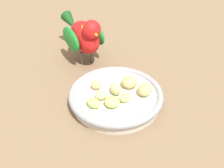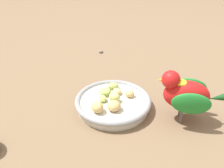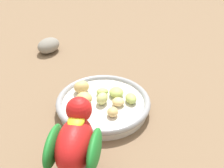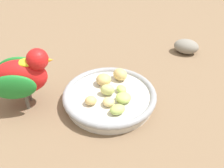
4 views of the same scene
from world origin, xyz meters
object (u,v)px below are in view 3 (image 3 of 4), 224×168
Objects in this scene: apple_piece_0 at (118,102)px; apple_piece_5 at (102,92)px; apple_piece_4 at (116,92)px; apple_piece_6 at (131,98)px; rock_large at (49,45)px; apple_piece_7 at (113,112)px; parrot at (74,144)px; apple_piece_1 at (84,98)px; apple_piece_3 at (82,87)px; apple_piece_2 at (101,98)px; feeding_bowl at (104,105)px.

apple_piece_0 is 0.05m from apple_piece_5.
apple_piece_6 is (-0.01, -0.04, -0.00)m from apple_piece_4.
apple_piece_5 is 0.31m from rock_large.
apple_piece_7 is 0.17m from parrot.
apple_piece_3 is (0.03, 0.03, 0.00)m from apple_piece_1.
apple_piece_0 is 0.03m from apple_piece_6.
apple_piece_5 is (0.05, -0.02, -0.01)m from apple_piece_1.
rock_large is at bearing 64.71° from apple_piece_4.
rock_large is at bearing 57.20° from apple_piece_2.
apple_piece_5 is 0.37× the size of rock_large.
apple_piece_6 is 1.26× the size of apple_piece_7.
apple_piece_5 is 0.07m from apple_piece_6.
apple_piece_3 is 0.27m from rock_large.
apple_piece_4 reaches higher than apple_piece_0.
apple_piece_0 is at bearing -15.38° from parrot.
apple_piece_0 is at bearing 8.09° from apple_piece_7.
apple_piece_4 is 0.33m from rock_large.
apple_piece_2 is 0.88× the size of apple_piece_3.
apple_piece_6 is 0.23m from parrot.
apple_piece_1 is 0.05m from apple_piece_5.
apple_piece_3 is at bearing 75.07° from apple_piece_2.
feeding_bowl is 2.91× the size of rock_large.
apple_piece_2 is at bearing 121.25° from apple_piece_6.
apple_piece_6 is at bearing -58.75° from apple_piece_2.
apple_piece_3 is 1.11× the size of apple_piece_6.
apple_piece_0 is 0.20m from parrot.
feeding_bowl is 0.03m from apple_piece_5.
apple_piece_3 reaches higher than apple_piece_4.
apple_piece_1 is 1.10× the size of apple_piece_6.
apple_piece_4 is at bearing -71.64° from apple_piece_5.
parrot is at bearing -151.20° from apple_piece_3.
apple_piece_7 is at bearing -171.91° from apple_piece_0.
apple_piece_3 reaches higher than apple_piece_6.
apple_piece_1 is at bearing 121.85° from feeding_bowl.
apple_piece_2 is (-0.00, 0.00, 0.02)m from feeding_bowl.
feeding_bowl is at bearing 156.34° from apple_piece_4.
apple_piece_4 is at bearing -115.29° from rock_large.
apple_piece_1 and apple_piece_2 have the same top height.
feeding_bowl is 7.80× the size of apple_piece_5.
apple_piece_6 and apple_piece_7 have the same top height.
apple_piece_0 is at bearing -93.20° from apple_piece_3.
apple_piece_5 is 0.08m from apple_piece_7.
apple_piece_5 is 0.83× the size of apple_piece_6.
apple_piece_6 is (0.03, -0.06, -0.00)m from apple_piece_2.
apple_piece_2 is at bearing 156.01° from feeding_bowl.
apple_piece_3 is at bearing 86.80° from apple_piece_0.
apple_piece_2 is 1.22× the size of apple_piece_7.
feeding_bowl is 6.22× the size of apple_piece_4.
apple_piece_4 is 0.03m from apple_piece_5.
apple_piece_5 is at bearing 108.36° from apple_piece_4.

